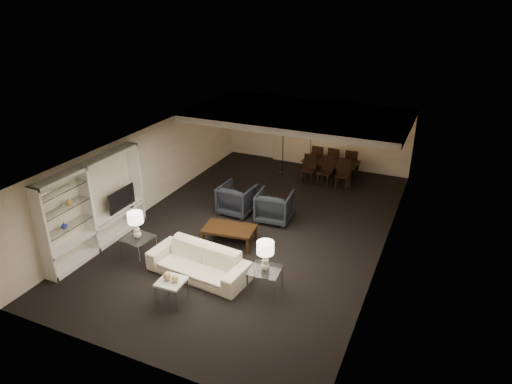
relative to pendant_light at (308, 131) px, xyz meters
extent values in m
plane|color=black|center=(-0.30, -3.50, -1.92)|extent=(11.00, 11.00, 0.00)
cube|color=silver|center=(-0.30, -3.50, 0.58)|extent=(7.00, 11.00, 0.02)
cube|color=beige|center=(-0.30, 2.00, -0.67)|extent=(7.00, 0.02, 2.50)
cube|color=beige|center=(-0.30, -9.00, -0.67)|extent=(7.00, 0.02, 2.50)
cube|color=beige|center=(-3.80, -3.50, -0.67)|extent=(0.02, 11.00, 2.50)
cube|color=beige|center=(3.20, -3.50, -0.67)|extent=(0.02, 11.00, 2.50)
cube|color=silver|center=(-0.30, 0.00, 0.48)|extent=(7.00, 4.00, 0.20)
cube|color=beige|center=(-1.20, 1.92, -0.72)|extent=(1.50, 0.12, 2.40)
cube|color=silver|center=(0.40, 1.97, -0.87)|extent=(0.90, 0.05, 2.10)
cube|color=#142D38|center=(1.80, 1.96, -0.37)|extent=(0.95, 0.04, 0.65)
cylinder|color=#D8591E|center=(0.00, 0.00, 0.00)|extent=(0.52, 0.52, 0.24)
imported|color=beige|center=(-0.58, -6.20, -1.57)|extent=(2.51, 1.19, 0.71)
imported|color=black|center=(-1.18, -2.90, -1.47)|extent=(1.02, 1.05, 0.90)
imported|color=black|center=(0.02, -2.90, -1.47)|extent=(1.04, 1.07, 0.90)
sphere|color=tan|center=(-0.68, -7.30, -1.28)|extent=(0.18, 0.18, 0.18)
sphere|color=#DDC775|center=(-0.48, -7.30, -1.29)|extent=(0.16, 0.16, 0.16)
imported|color=black|center=(-3.58, -5.24, -0.88)|extent=(0.99, 0.13, 0.57)
imported|color=#23319A|center=(-3.61, -7.14, -0.78)|extent=(0.16, 0.16, 0.16)
imported|color=gold|center=(-3.61, -6.88, -0.27)|extent=(0.17, 0.17, 0.17)
cube|color=black|center=(-3.50, -4.88, -1.45)|extent=(0.13, 0.13, 0.95)
imported|color=black|center=(0.63, 0.82, -1.59)|extent=(1.95, 1.18, 0.66)
camera|label=1|loc=(4.32, -13.89, 4.35)|focal=32.00mm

